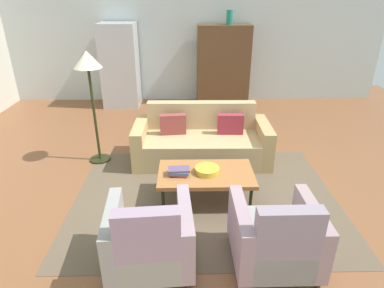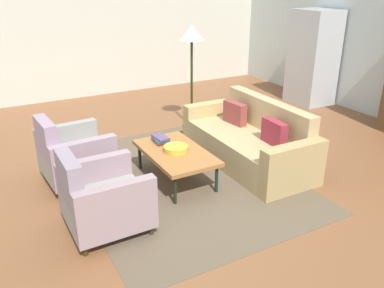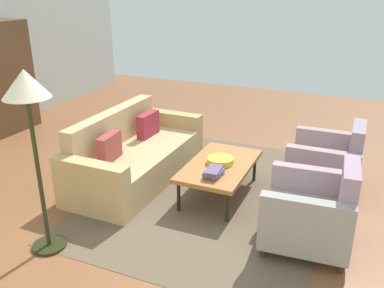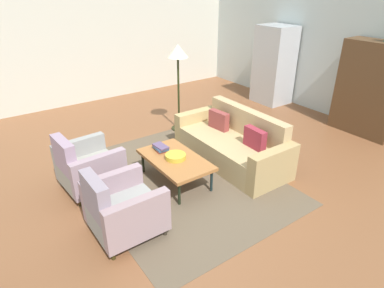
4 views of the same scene
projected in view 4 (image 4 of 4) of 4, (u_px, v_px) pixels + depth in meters
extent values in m
plane|color=brown|center=(190.00, 175.00, 5.32)|extent=(10.63, 10.63, 0.00)
cube|color=silver|center=(355.00, 55.00, 6.83)|extent=(8.86, 0.12, 2.80)
cube|color=beige|center=(84.00, 44.00, 7.92)|extent=(0.12, 8.30, 2.80)
cube|color=brown|center=(178.00, 180.00, 5.18)|extent=(3.40, 2.60, 0.01)
cube|color=tan|center=(230.00, 150.00, 5.63)|extent=(1.75, 0.92, 0.42)
cube|color=tan|center=(247.00, 133.00, 5.71)|extent=(1.74, 0.20, 0.86)
cube|color=tan|center=(273.00, 169.00, 4.88)|extent=(0.19, 0.90, 0.62)
cube|color=tan|center=(197.00, 126.00, 6.29)|extent=(0.19, 0.90, 0.62)
cube|color=maroon|center=(255.00, 138.00, 5.18)|extent=(0.40, 0.13, 0.32)
cube|color=brown|center=(219.00, 120.00, 5.84)|extent=(0.41, 0.16, 0.32)
cylinder|color=black|center=(172.00, 153.00, 5.61)|extent=(0.04, 0.04, 0.36)
cylinder|color=black|center=(211.00, 181.00, 4.83)|extent=(0.04, 0.04, 0.36)
cylinder|color=black|center=(143.00, 162.00, 5.32)|extent=(0.04, 0.04, 0.36)
cylinder|color=black|center=(179.00, 194.00, 4.54)|extent=(0.04, 0.04, 0.36)
cube|color=#A46735|center=(175.00, 160.00, 4.98)|extent=(1.20, 0.70, 0.05)
cylinder|color=#372C17|center=(104.00, 167.00, 5.43)|extent=(0.05, 0.05, 0.10)
cylinder|color=#302217|center=(124.00, 185.00, 4.96)|extent=(0.05, 0.05, 0.10)
cylinder|color=#2F281A|center=(62.00, 182.00, 5.05)|extent=(0.05, 0.05, 0.10)
cylinder|color=#332812|center=(80.00, 203.00, 4.58)|extent=(0.05, 0.05, 0.10)
cube|color=gray|center=(91.00, 172.00, 4.91)|extent=(0.61, 0.84, 0.30)
cube|color=#9C8197|center=(66.00, 165.00, 4.62)|extent=(0.57, 0.18, 0.78)
cube|color=gray|center=(81.00, 156.00, 5.09)|extent=(0.18, 0.81, 0.56)
cube|color=gray|center=(100.00, 174.00, 4.62)|extent=(0.18, 0.81, 0.56)
cylinder|color=#342318|center=(139.00, 204.00, 4.55)|extent=(0.05, 0.05, 0.10)
cylinder|color=#2E271D|center=(165.00, 231.00, 4.06)|extent=(0.05, 0.05, 0.10)
cylinder|color=#2D2D16|center=(91.00, 223.00, 4.20)|extent=(0.05, 0.05, 0.10)
cylinder|color=#322A10|center=(113.00, 255.00, 3.70)|extent=(0.05, 0.05, 0.10)
cube|color=gray|center=(126.00, 214.00, 4.04)|extent=(0.57, 0.80, 0.30)
cube|color=gray|center=(97.00, 208.00, 3.76)|extent=(0.56, 0.14, 0.78)
cube|color=gray|center=(113.00, 192.00, 4.23)|extent=(0.13, 0.80, 0.56)
cube|color=gray|center=(138.00, 221.00, 3.73)|extent=(0.13, 0.80, 0.56)
cylinder|color=gold|center=(176.00, 156.00, 4.95)|extent=(0.31, 0.31, 0.07)
cube|color=brown|center=(161.00, 150.00, 5.19)|extent=(0.23, 0.19, 0.03)
cube|color=#3B5E86|center=(161.00, 148.00, 5.17)|extent=(0.25, 0.18, 0.03)
cube|color=#5C486D|center=(161.00, 146.00, 5.16)|extent=(0.27, 0.16, 0.03)
cube|color=brown|center=(370.00, 89.00, 6.40)|extent=(1.20, 0.50, 1.80)
cube|color=#432613|center=(363.00, 83.00, 6.75)|extent=(0.56, 0.01, 1.51)
cube|color=#B7BABF|center=(274.00, 65.00, 8.07)|extent=(0.80, 0.70, 1.85)
cylinder|color=#99999E|center=(286.00, 60.00, 8.18)|extent=(0.02, 0.02, 0.70)
cylinder|color=black|center=(179.00, 128.00, 6.93)|extent=(0.32, 0.32, 0.03)
cylinder|color=#252C12|center=(179.00, 94.00, 6.60)|extent=(0.04, 0.04, 1.45)
cone|color=#EEE5C1|center=(178.00, 51.00, 6.22)|extent=(0.40, 0.40, 0.24)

